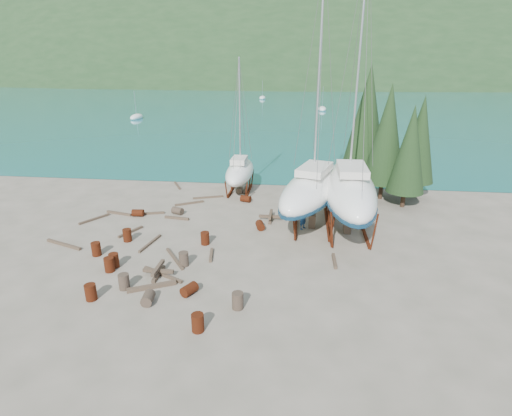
# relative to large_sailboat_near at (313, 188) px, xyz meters

# --- Properties ---
(ground) EXTENTS (600.00, 600.00, 0.00)m
(ground) POSITION_rel_large_sailboat_near_xyz_m (-6.29, -5.26, -2.90)
(ground) COLOR #655F4F
(ground) RESTS_ON ground
(bay_water) EXTENTS (700.00, 700.00, 0.00)m
(bay_water) POSITION_rel_large_sailboat_near_xyz_m (-6.29, 309.74, -2.90)
(bay_water) COLOR teal
(bay_water) RESTS_ON ground
(far_hill) EXTENTS (800.00, 360.00, 110.00)m
(far_hill) POSITION_rel_large_sailboat_near_xyz_m (-6.29, 314.74, -2.90)
(far_hill) COLOR #1D351A
(far_hill) RESTS_ON ground
(far_house_left) EXTENTS (6.60, 5.60, 5.60)m
(far_house_left) POSITION_rel_large_sailboat_near_xyz_m (-66.29, 184.74, 0.02)
(far_house_left) COLOR beige
(far_house_left) RESTS_ON ground
(far_house_center) EXTENTS (6.60, 5.60, 5.60)m
(far_house_center) POSITION_rel_large_sailboat_near_xyz_m (-26.29, 184.74, 0.02)
(far_house_center) COLOR beige
(far_house_center) RESTS_ON ground
(far_house_right) EXTENTS (6.60, 5.60, 5.60)m
(far_house_right) POSITION_rel_large_sailboat_near_xyz_m (23.71, 184.74, 0.02)
(far_house_right) COLOR beige
(far_house_right) RESTS_ON ground
(cypress_near_right) EXTENTS (3.60, 3.60, 10.00)m
(cypress_near_right) POSITION_rel_large_sailboat_near_xyz_m (6.21, 6.74, 2.89)
(cypress_near_right) COLOR black
(cypress_near_right) RESTS_ON ground
(cypress_mid_right) EXTENTS (3.06, 3.06, 8.50)m
(cypress_mid_right) POSITION_rel_large_sailboat_near_xyz_m (7.71, 4.74, 2.02)
(cypress_mid_right) COLOR black
(cypress_mid_right) RESTS_ON ground
(cypress_back_left) EXTENTS (4.14, 4.14, 11.50)m
(cypress_back_left) POSITION_rel_large_sailboat_near_xyz_m (4.71, 8.74, 3.76)
(cypress_back_left) COLOR black
(cypress_back_left) RESTS_ON ground
(cypress_far_right) EXTENTS (3.24, 3.24, 9.00)m
(cypress_far_right) POSITION_rel_large_sailboat_near_xyz_m (9.21, 7.74, 2.31)
(cypress_far_right) COLOR black
(cypress_far_right) RESTS_ON ground
(moored_boat_left) EXTENTS (2.00, 5.00, 6.05)m
(moored_boat_left) POSITION_rel_large_sailboat_near_xyz_m (-36.29, 54.74, -2.51)
(moored_boat_left) COLOR white
(moored_boat_left) RESTS_ON ground
(moored_boat_mid) EXTENTS (2.00, 5.00, 6.05)m
(moored_boat_mid) POSITION_rel_large_sailboat_near_xyz_m (3.71, 74.74, -2.51)
(moored_boat_mid) COLOR white
(moored_boat_mid) RESTS_ON ground
(moored_boat_far) EXTENTS (2.00, 5.00, 6.05)m
(moored_boat_far) POSITION_rel_large_sailboat_near_xyz_m (-14.29, 104.74, -2.51)
(moored_boat_far) COLOR white
(moored_boat_far) RESTS_ON ground
(large_sailboat_near) EXTENTS (6.67, 11.91, 18.01)m
(large_sailboat_near) POSITION_rel_large_sailboat_near_xyz_m (0.00, 0.00, 0.00)
(large_sailboat_near) COLOR white
(large_sailboat_near) RESTS_ON ground
(large_sailboat_far) EXTENTS (3.55, 11.99, 18.92)m
(large_sailboat_far) POSITION_rel_large_sailboat_near_xyz_m (2.51, -0.69, 0.19)
(large_sailboat_far) COLOR white
(large_sailboat_far) RESTS_ON ground
(small_sailboat_shore) EXTENTS (2.47, 7.53, 11.99)m
(small_sailboat_shore) POSITION_rel_large_sailboat_near_xyz_m (-6.61, 7.29, -0.93)
(small_sailboat_shore) COLOR white
(small_sailboat_shore) RESTS_ON ground
(worker) EXTENTS (0.76, 0.83, 1.91)m
(worker) POSITION_rel_large_sailboat_near_xyz_m (-0.65, -0.99, -1.95)
(worker) COLOR navy
(worker) RESTS_ON ground
(drum_0) EXTENTS (0.58, 0.58, 0.88)m
(drum_0) POSITION_rel_large_sailboat_near_xyz_m (-13.69, -6.82, -2.46)
(drum_0) COLOR #5E2110
(drum_0) RESTS_ON ground
(drum_1) EXTENTS (0.68, 0.94, 0.58)m
(drum_1) POSITION_rel_large_sailboat_near_xyz_m (-8.47, -11.60, -2.61)
(drum_1) COLOR #2D2823
(drum_1) RESTS_ON ground
(drum_2) EXTENTS (0.93, 0.65, 0.58)m
(drum_2) POSITION_rel_large_sailboat_near_xyz_m (-13.73, 0.02, -2.61)
(drum_2) COLOR #5E2110
(drum_2) RESTS_ON ground
(drum_3) EXTENTS (0.58, 0.58, 0.88)m
(drum_3) POSITION_rel_large_sailboat_near_xyz_m (-11.51, -11.63, -2.46)
(drum_3) COLOR #5E2110
(drum_3) RESTS_ON ground
(drum_4) EXTENTS (1.02, 0.82, 0.58)m
(drum_4) POSITION_rel_large_sailboat_near_xyz_m (-5.68, 4.44, -2.61)
(drum_4) COLOR #5E2110
(drum_4) RESTS_ON ground
(drum_5) EXTENTS (0.58, 0.58, 0.88)m
(drum_5) POSITION_rel_large_sailboat_near_xyz_m (-7.78, -7.50, -2.46)
(drum_5) COLOR #2D2823
(drum_5) RESTS_ON ground
(drum_6) EXTENTS (0.79, 1.00, 0.58)m
(drum_6) POSITION_rel_large_sailboat_near_xyz_m (-3.79, -1.41, -2.61)
(drum_6) COLOR #5E2110
(drum_6) RESTS_ON ground
(drum_7) EXTENTS (0.58, 0.58, 0.88)m
(drum_7) POSITION_rel_large_sailboat_near_xyz_m (-5.37, -13.49, -2.46)
(drum_7) COLOR #5E2110
(drum_7) RESTS_ON ground
(drum_8) EXTENTS (0.58, 0.58, 0.88)m
(drum_8) POSITION_rel_large_sailboat_near_xyz_m (-12.62, -4.53, -2.46)
(drum_8) COLOR #5E2110
(drum_8) RESTS_ON ground
(drum_9) EXTENTS (1.03, 0.86, 0.58)m
(drum_9) POSITION_rel_large_sailboat_near_xyz_m (-10.74, 0.85, -2.61)
(drum_9) COLOR #2D2823
(drum_9) RESTS_ON ground
(drum_10) EXTENTS (0.58, 0.58, 0.88)m
(drum_10) POSITION_rel_large_sailboat_near_xyz_m (-11.92, -8.68, -2.46)
(drum_10) COLOR #5E2110
(drum_10) RESTS_ON ground
(drum_12) EXTENTS (0.92, 1.05, 0.58)m
(drum_12) POSITION_rel_large_sailboat_near_xyz_m (-6.60, -10.55, -2.61)
(drum_12) COLOR #5E2110
(drum_12) RESTS_ON ground
(drum_13) EXTENTS (0.58, 0.58, 0.88)m
(drum_13) POSITION_rel_large_sailboat_near_xyz_m (-11.88, -8.15, -2.46)
(drum_13) COLOR #5E2110
(drum_13) RESTS_ON ground
(drum_14) EXTENTS (0.58, 0.58, 0.88)m
(drum_14) POSITION_rel_large_sailboat_near_xyz_m (-7.20, -4.41, -2.46)
(drum_14) COLOR #5E2110
(drum_14) RESTS_ON ground
(drum_16) EXTENTS (0.58, 0.58, 0.88)m
(drum_16) POSITION_rel_large_sailboat_near_xyz_m (-10.25, -10.43, -2.46)
(drum_16) COLOR #2D2823
(drum_16) RESTS_ON ground
(drum_17) EXTENTS (0.58, 0.58, 0.88)m
(drum_17) POSITION_rel_large_sailboat_near_xyz_m (-3.84, -11.52, -2.46)
(drum_17) COLOR #2D2823
(drum_17) RESTS_ON ground
(timber_0) EXTENTS (1.34, 2.29, 0.14)m
(timber_0) POSITION_rel_large_sailboat_near_xyz_m (-13.08, 8.35, -2.83)
(timber_0) COLOR brown
(timber_0) RESTS_ON ground
(timber_1) EXTENTS (0.24, 1.80, 0.19)m
(timber_1) POSITION_rel_large_sailboat_near_xyz_m (1.30, -6.04, -2.80)
(timber_1) COLOR brown
(timber_1) RESTS_ON ground
(timber_2) EXTENTS (2.30, 0.74, 0.19)m
(timber_2) POSITION_rel_large_sailboat_near_xyz_m (-15.43, 0.27, -2.81)
(timber_2) COLOR brown
(timber_2) RESTS_ON ground
(timber_3) EXTENTS (1.90, 2.62, 0.15)m
(timber_3) POSITION_rel_large_sailboat_near_xyz_m (-8.59, -6.83, -2.83)
(timber_3) COLOR brown
(timber_3) RESTS_ON ground
(timber_4) EXTENTS (1.80, 0.67, 0.17)m
(timber_4) POSITION_rel_large_sailboat_near_xyz_m (-12.73, 0.62, -2.82)
(timber_4) COLOR brown
(timber_4) RESTS_ON ground
(timber_5) EXTENTS (2.74, 1.55, 0.16)m
(timber_5) POSITION_rel_large_sailboat_near_xyz_m (-8.65, -8.84, -2.82)
(timber_5) COLOR brown
(timber_5) RESTS_ON ground
(timber_6) EXTENTS (0.27, 1.99, 0.19)m
(timber_6) POSITION_rel_large_sailboat_near_xyz_m (-6.20, 7.50, -2.81)
(timber_6) COLOR brown
(timber_6) RESTS_ON ground
(timber_7) EXTENTS (0.45, 1.75, 0.17)m
(timber_7) POSITION_rel_large_sailboat_near_xyz_m (-6.42, -6.10, -2.81)
(timber_7) COLOR brown
(timber_7) RESTS_ON ground
(timber_8) EXTENTS (2.01, 0.46, 0.19)m
(timber_8) POSITION_rel_large_sailboat_near_xyz_m (-10.48, -0.22, -2.81)
(timber_8) COLOR brown
(timber_8) RESTS_ON ground
(timber_9) EXTENTS (2.64, 1.08, 0.15)m
(timber_9) POSITION_rel_large_sailboat_near_xyz_m (-9.20, 5.10, -2.83)
(timber_9) COLOR brown
(timber_9) RESTS_ON ground
(timber_10) EXTENTS (2.27, 1.44, 0.16)m
(timber_10) POSITION_rel_large_sailboat_near_xyz_m (-10.45, 3.31, -2.82)
(timber_10) COLOR brown
(timber_10) RESTS_ON ground
(timber_11) EXTENTS (0.62, 2.74, 0.15)m
(timber_11) POSITION_rel_large_sailboat_near_xyz_m (-10.90, -4.88, -2.82)
(timber_11) COLOR brown
(timber_11) RESTS_ON ground
(timber_12) EXTENTS (1.09, 2.07, 0.17)m
(timber_12) POSITION_rel_large_sailboat_near_xyz_m (-13.00, -3.18, -2.82)
(timber_12) COLOR brown
(timber_12) RESTS_ON ground
(timber_14) EXTENTS (3.01, 1.25, 0.18)m
(timber_14) POSITION_rel_large_sailboat_near_xyz_m (-16.59, -5.74, -2.81)
(timber_14) COLOR brown
(timber_14) RESTS_ON ground
(timber_16) EXTENTS (2.46, 1.39, 0.23)m
(timber_16) POSITION_rel_large_sailboat_near_xyz_m (-8.79, -10.23, -2.79)
(timber_16) COLOR brown
(timber_16) RESTS_ON ground
(timber_17) EXTENTS (1.46, 2.32, 0.16)m
(timber_17) POSITION_rel_large_sailboat_near_xyz_m (-16.82, -1.12, -2.82)
(timber_17) COLOR brown
(timber_17) RESTS_ON ground
(timber_pile_fore) EXTENTS (1.80, 1.80, 0.60)m
(timber_pile_fore) POSITION_rel_large_sailboat_near_xyz_m (-8.91, -8.84, -2.60)
(timber_pile_fore) COLOR brown
(timber_pile_fore) RESTS_ON ground
(timber_pile_aft) EXTENTS (1.80, 1.80, 0.60)m
(timber_pile_aft) POSITION_rel_large_sailboat_near_xyz_m (-3.17, 0.43, -2.60)
(timber_pile_aft) COLOR brown
(timber_pile_aft) RESTS_ON ground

